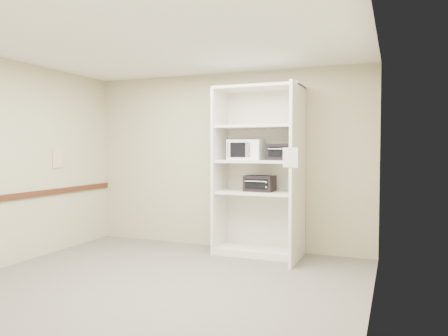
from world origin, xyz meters
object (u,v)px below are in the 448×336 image
(microwave, at_px, (246,150))
(toaster_oven_upper, at_px, (283,152))
(shelving_unit, at_px, (262,177))
(toaster_oven_lower, at_px, (260,183))

(microwave, height_order, toaster_oven_upper, microwave)
(microwave, relative_size, toaster_oven_upper, 1.20)
(microwave, bearing_deg, shelving_unit, -4.74)
(shelving_unit, xyz_separation_m, toaster_oven_upper, (0.31, 0.01, 0.36))
(toaster_oven_upper, bearing_deg, toaster_oven_lower, -169.82)
(shelving_unit, relative_size, microwave, 4.98)
(shelving_unit, xyz_separation_m, microwave, (-0.24, 0.02, 0.38))
(toaster_oven_lower, bearing_deg, shelving_unit, 36.49)
(toaster_oven_upper, bearing_deg, shelving_unit, -172.63)
(microwave, xyz_separation_m, toaster_oven_lower, (0.22, -0.04, -0.48))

